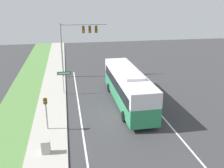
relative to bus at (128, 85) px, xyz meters
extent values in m
plane|color=#38383A|center=(-1.22, -2.73, -1.91)|extent=(80.00, 80.00, 0.00)
cube|color=#ADA89E|center=(-7.42, -2.73, -1.85)|extent=(2.80, 80.00, 0.12)
cube|color=#568442|center=(-10.62, -2.73, -1.86)|extent=(3.60, 80.00, 0.10)
cube|color=silver|center=(-4.82, -2.73, -1.91)|extent=(0.14, 30.00, 0.01)
cube|color=silver|center=(2.38, -2.73, -1.91)|extent=(0.14, 30.00, 0.01)
cube|color=#2D8956|center=(0.00, 0.01, -0.75)|extent=(2.50, 11.87, 1.60)
cube|color=silver|center=(0.00, 0.01, 0.71)|extent=(2.50, 11.87, 1.31)
cube|color=black|center=(0.00, 0.01, 0.25)|extent=(2.54, 10.92, 0.99)
cube|color=silver|center=(0.00, -0.88, 1.48)|extent=(1.75, 4.15, 0.24)
cylinder|color=black|center=(-1.20, 3.69, -1.45)|extent=(0.28, 0.92, 0.92)
cylinder|color=black|center=(1.20, 3.69, -1.45)|extent=(0.28, 0.92, 0.92)
cylinder|color=black|center=(-1.20, -3.67, -1.45)|extent=(0.28, 0.92, 0.92)
cylinder|color=black|center=(1.20, -3.67, -1.45)|extent=(0.28, 0.92, 0.92)
cylinder|color=#939399|center=(-6.27, 10.26, 1.62)|extent=(0.20, 0.20, 7.07)
cylinder|color=#939399|center=(-3.30, 10.26, 4.91)|extent=(5.95, 0.14, 0.14)
cube|color=#47470F|center=(-3.37, 10.26, 4.29)|extent=(0.32, 0.28, 0.90)
sphere|color=red|center=(-3.37, 10.08, 4.04)|extent=(0.18, 0.18, 0.18)
cube|color=#47470F|center=(-2.55, 10.26, 4.29)|extent=(0.32, 0.28, 0.90)
sphere|color=red|center=(-2.55, 10.08, 4.04)|extent=(0.18, 0.18, 0.18)
cube|color=#47470F|center=(-1.73, 10.26, 4.29)|extent=(0.32, 0.28, 0.90)
sphere|color=red|center=(-1.73, 10.08, 4.04)|extent=(0.18, 0.18, 0.18)
cylinder|color=#939399|center=(-7.54, -4.04, -0.54)|extent=(0.12, 0.12, 2.74)
cube|color=#47470F|center=(-7.54, -4.04, 0.60)|extent=(0.28, 0.24, 0.44)
sphere|color=red|center=(-7.54, -4.19, 0.60)|extent=(0.14, 0.14, 0.14)
cylinder|color=#939399|center=(-6.22, 3.71, -0.59)|extent=(0.08, 0.08, 2.64)
cube|color=#196B33|center=(-6.08, 3.71, 0.49)|extent=(1.46, 0.03, 0.37)
cube|color=white|center=(-6.08, 3.70, 0.49)|extent=(1.24, 0.01, 0.13)
cube|color=#A8A8A3|center=(-7.45, -7.38, -1.34)|extent=(0.58, 0.46, 0.91)
camera|label=1|loc=(-5.75, -22.33, 8.07)|focal=40.00mm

